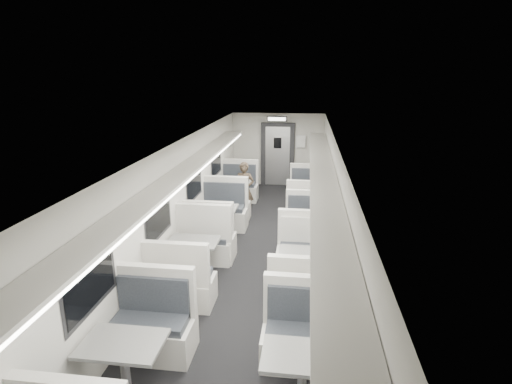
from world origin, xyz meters
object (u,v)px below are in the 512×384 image
(booth_right_b, at_px, (306,233))
(booth_right_d, at_px, (302,383))
(vestibule_door, at_px, (278,155))
(booth_left_c, at_px, (194,260))
(passenger, at_px, (244,189))
(booth_right_a, at_px, (307,197))
(exit_sign, at_px, (277,119))
(booth_left_b, at_px, (215,224))
(booth_right_c, at_px, (305,273))
(booth_left_a, at_px, (234,195))
(booth_left_d, at_px, (125,370))

(booth_right_b, bearing_deg, booth_right_d, -90.00)
(booth_right_d, xyz_separation_m, vestibule_door, (-1.00, 9.39, 0.65))
(booth_left_c, bearing_deg, passenger, 83.89)
(booth_right_a, height_order, exit_sign, exit_sign)
(vestibule_door, distance_m, exit_sign, 1.33)
(booth_right_b, xyz_separation_m, exit_sign, (-1.00, 4.51, 1.93))
(booth_left_c, distance_m, booth_right_a, 4.60)
(booth_left_b, bearing_deg, booth_right_c, -44.31)
(passenger, bearing_deg, booth_left_a, 132.86)
(vestibule_door, bearing_deg, booth_left_c, -98.60)
(booth_left_d, height_order, vestibule_door, vestibule_door)
(booth_left_c, distance_m, vestibule_door, 6.72)
(booth_right_d, xyz_separation_m, passenger, (-1.63, 6.27, 0.34))
(passenger, relative_size, exit_sign, 2.33)
(passenger, bearing_deg, vestibule_door, 85.28)
(booth_left_d, xyz_separation_m, passenger, (0.37, 6.35, 0.32))
(booth_left_b, height_order, booth_right_b, booth_left_b)
(booth_left_a, bearing_deg, passenger, -53.77)
(booth_left_c, height_order, exit_sign, exit_sign)
(booth_left_b, xyz_separation_m, vestibule_door, (1.00, 4.89, 0.62))
(booth_right_c, bearing_deg, passenger, 113.55)
(booth_left_b, relative_size, booth_left_d, 1.04)
(booth_left_b, distance_m, passenger, 1.84)
(passenger, bearing_deg, exit_sign, 83.24)
(booth_right_c, height_order, vestibule_door, vestibule_door)
(booth_left_b, relative_size, booth_right_b, 1.18)
(booth_right_a, relative_size, exit_sign, 3.33)
(booth_right_a, distance_m, vestibule_door, 2.75)
(booth_right_a, bearing_deg, booth_left_b, -129.54)
(booth_left_a, distance_m, booth_left_b, 2.29)
(booth_right_d, bearing_deg, booth_left_b, 113.99)
(booth_left_b, relative_size, booth_left_c, 1.06)
(booth_left_d, relative_size, booth_right_b, 1.14)
(booth_right_b, relative_size, vestibule_door, 0.94)
(booth_left_c, xyz_separation_m, booth_right_c, (2.00, -0.23, -0.00))
(booth_left_c, xyz_separation_m, booth_right_d, (2.00, -2.77, -0.01))
(booth_right_d, bearing_deg, exit_sign, 96.41)
(booth_right_d, bearing_deg, vestibule_door, 96.08)
(vestibule_door, height_order, exit_sign, exit_sign)
(booth_left_d, height_order, exit_sign, exit_sign)
(booth_left_a, xyz_separation_m, booth_left_c, (0.00, -4.01, -0.01))
(booth_left_c, relative_size, passenger, 1.52)
(booth_left_a, xyz_separation_m, passenger, (0.37, -0.51, 0.32))
(booth_left_a, xyz_separation_m, vestibule_door, (1.00, 2.60, 0.64))
(booth_right_a, bearing_deg, vestibule_door, 112.04)
(vestibule_door, bearing_deg, booth_left_b, -101.55)
(booth_left_c, xyz_separation_m, passenger, (0.37, 3.50, 0.33))
(booth_right_a, distance_m, booth_right_b, 2.53)
(booth_right_a, height_order, booth_right_b, booth_right_a)
(booth_right_d, relative_size, passenger, 1.50)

